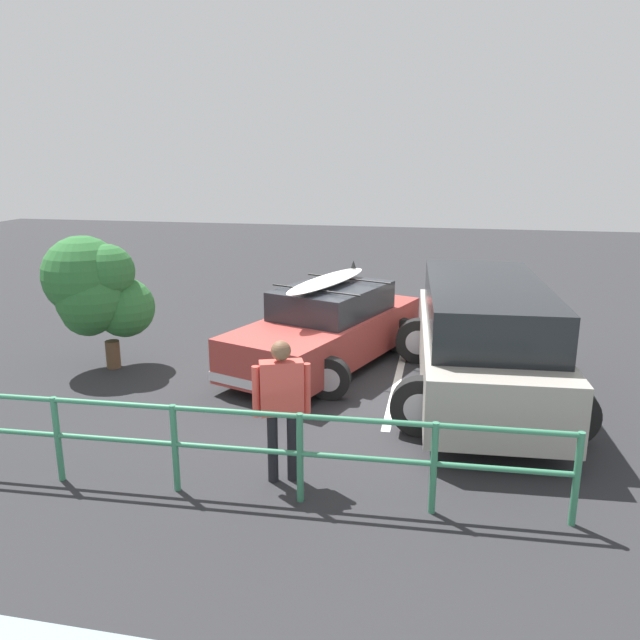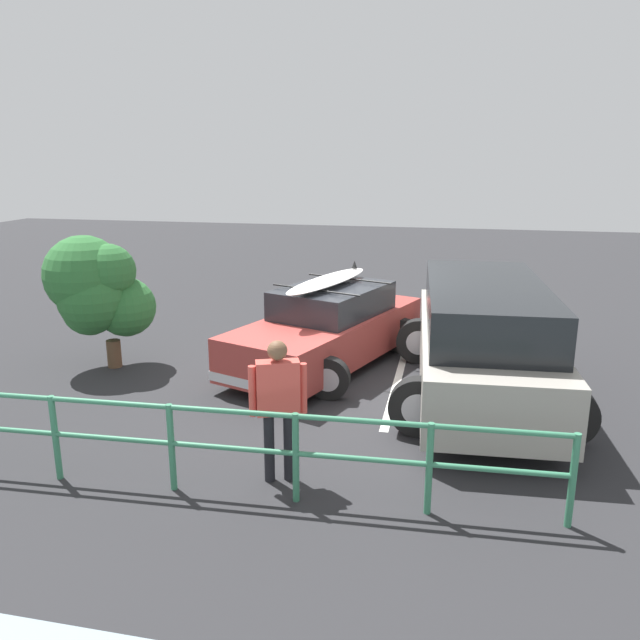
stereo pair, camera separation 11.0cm
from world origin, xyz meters
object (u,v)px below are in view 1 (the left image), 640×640
Objects in this scene: sedan_car at (328,328)px; bush_near_left at (95,290)px; suv_car at (483,338)px; person_bystander at (282,398)px.

bush_near_left reaches higher than sedan_car.
person_bystander is at bearing 53.39° from suv_car.
sedan_car is 3.97m from person_bystander.
bush_near_left is (3.94, -3.02, 0.38)m from person_bystander.
sedan_car reaches higher than person_bystander.
sedan_car is 2.66m from suv_car.
suv_car is at bearing -126.61° from person_bystander.
bush_near_left is at bearing 14.19° from sedan_car.
suv_car reaches higher than sedan_car.
bush_near_left is (3.69, 0.93, 0.70)m from sedan_car.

